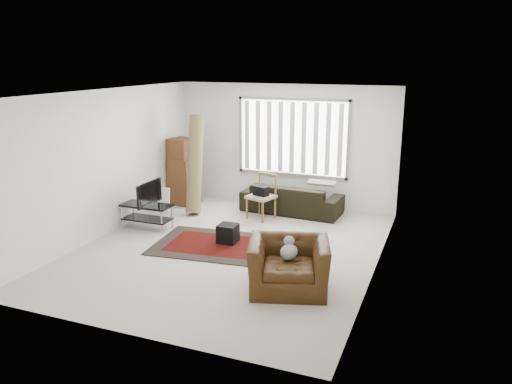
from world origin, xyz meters
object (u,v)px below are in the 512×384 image
Objects in this scene: tv_stand at (147,211)px; side_chair at (262,194)px; armchair at (289,261)px; sofa at (292,194)px; moving_boxes at (183,174)px.

tv_stand is 2.35m from side_chair.
armchair is at bearing -24.15° from tv_stand.
sofa is at bearing 89.41° from armchair.
moving_boxes is 0.70× the size of sofa.
side_chair is at bearing -10.55° from moving_boxes.
side_chair reaches higher than armchair.
side_chair reaches higher than tv_stand.
moving_boxes is 4.90m from armchair.
armchair is at bearing -44.75° from side_chair.
armchair is (3.58, -3.33, -0.28)m from moving_boxes.
moving_boxes reaches higher than side_chair.
moving_boxes reaches higher than tv_stand.
moving_boxes reaches higher than armchair.
side_chair is at bearing 100.15° from armchair.
side_chair is (1.85, 1.44, 0.15)m from tv_stand.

